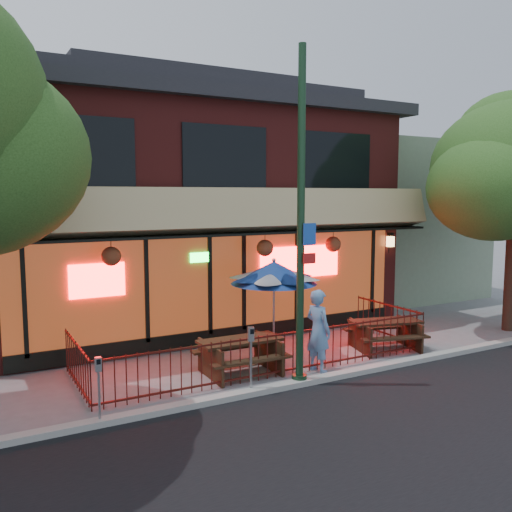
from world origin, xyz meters
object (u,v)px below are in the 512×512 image
at_px(picnic_table_left, 240,351).
at_px(pedestrian, 318,331).
at_px(parking_meter_far, 99,379).
at_px(street_light, 301,236).
at_px(parking_meter_near, 251,349).
at_px(picnic_table_right, 385,330).
at_px(patio_umbrella, 274,273).

bearing_deg(picnic_table_left, pedestrian, -23.06).
relative_size(picnic_table_left, parking_meter_far, 1.55).
relative_size(street_light, parking_meter_far, 5.73).
xyz_separation_m(street_light, pedestrian, (0.82, 0.50, -2.20)).
bearing_deg(picnic_table_left, parking_meter_near, -107.15).
xyz_separation_m(street_light, picnic_table_right, (3.37, 1.10, -2.64)).
bearing_deg(picnic_table_left, patio_umbrella, 32.91).
height_order(street_light, patio_umbrella, street_light).
relative_size(picnic_table_right, pedestrian, 1.11).
relative_size(picnic_table_right, parking_meter_far, 1.72).
height_order(street_light, picnic_table_left, street_light).
height_order(picnic_table_right, parking_meter_near, parking_meter_near).
bearing_deg(patio_umbrella, parking_meter_near, -130.11).
relative_size(street_light, parking_meter_near, 5.09).
relative_size(picnic_table_left, pedestrian, 1.00).
height_order(patio_umbrella, pedestrian, patio_umbrella).
xyz_separation_m(picnic_table_left, parking_meter_near, (-0.37, -1.19, 0.41)).
bearing_deg(patio_umbrella, street_light, -105.88).
xyz_separation_m(picnic_table_right, parking_meter_near, (-4.54, -1.10, 0.42)).
bearing_deg(street_light, patio_umbrella, 74.12).
distance_m(patio_umbrella, parking_meter_near, 2.98).
relative_size(patio_umbrella, parking_meter_near, 1.78).
xyz_separation_m(picnic_table_right, pedestrian, (-2.54, -0.60, 0.44)).
distance_m(pedestrian, parking_meter_near, 2.06).
xyz_separation_m(parking_meter_near, parking_meter_far, (-3.03, -0.08, -0.10)).
bearing_deg(picnic_table_right, pedestrian, -166.73).
xyz_separation_m(patio_umbrella, parking_meter_near, (-1.77, -2.10, -1.16)).
bearing_deg(picnic_table_left, picnic_table_right, -1.26).
height_order(picnic_table_right, patio_umbrella, patio_umbrella).
xyz_separation_m(patio_umbrella, parking_meter_far, (-4.80, -2.18, -1.26)).
distance_m(patio_umbrella, parking_meter_far, 5.42).
height_order(street_light, picnic_table_right, street_light).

